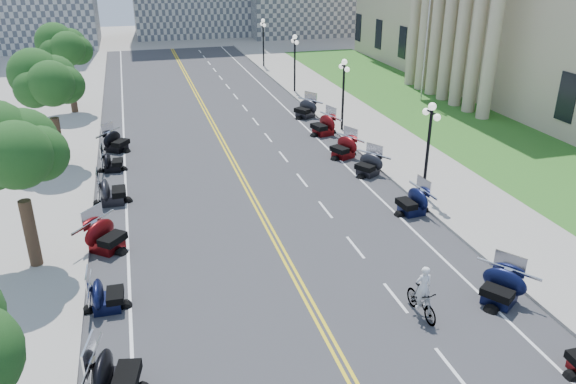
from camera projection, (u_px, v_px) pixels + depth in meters
ground at (285, 257)px, 23.76m from camera, size 160.00×160.00×0.00m
road at (239, 173)px, 32.57m from camera, size 16.00×90.00×0.01m
centerline_yellow_a at (237, 173)px, 32.54m from camera, size 0.12×90.00×0.00m
centerline_yellow_b at (241, 173)px, 32.60m from camera, size 0.12×90.00×0.00m
edge_line_north at (343, 163)px, 34.15m from camera, size 0.12×90.00×0.00m
edge_line_south at (126, 185)px, 30.99m from camera, size 0.12×90.00×0.00m
lane_dash_4 at (452, 368)px, 17.49m from camera, size 0.12×2.00×0.00m
lane_dash_5 at (395, 298)px, 21.02m from camera, size 0.12×2.00×0.00m
lane_dash_6 at (355, 247)px, 24.54m from camera, size 0.12×2.00×0.00m
lane_dash_7 at (325, 209)px, 28.07m from camera, size 0.12×2.00×0.00m
lane_dash_8 at (302, 180)px, 31.60m from camera, size 0.12×2.00×0.00m
lane_dash_9 at (283, 157)px, 35.13m from camera, size 0.12×2.00×0.00m
lane_dash_10 at (268, 137)px, 38.65m from camera, size 0.12×2.00×0.00m
lane_dash_11 at (256, 121)px, 42.18m from camera, size 0.12×2.00×0.00m
lane_dash_12 at (245, 108)px, 45.71m from camera, size 0.12×2.00×0.00m
lane_dash_13 at (236, 96)px, 49.24m from camera, size 0.12×2.00×0.00m
lane_dash_14 at (228, 86)px, 52.76m from camera, size 0.12×2.00×0.00m
lane_dash_15 at (221, 78)px, 56.29m from camera, size 0.12×2.00×0.00m
lane_dash_16 at (215, 70)px, 59.82m from camera, size 0.12×2.00×0.00m
lane_dash_17 at (209, 63)px, 63.35m from camera, size 0.12×2.00×0.00m
lane_dash_18 at (204, 57)px, 66.88m from camera, size 0.12×2.00×0.00m
lane_dash_19 at (200, 51)px, 70.40m from camera, size 0.12×2.00×0.00m
sidewalk_north at (404, 155)px, 35.14m from camera, size 5.00×90.00×0.15m
sidewalk_south at (46, 192)px, 29.95m from camera, size 5.00×90.00×0.15m
lawn at (439, 114)px, 43.94m from camera, size 9.00×60.00×0.10m
street_lamp_2 at (428, 151)px, 28.37m from camera, size 0.50×1.20×4.90m
street_lamp_3 at (343, 95)px, 38.95m from camera, size 0.50×1.20×4.90m
street_lamp_4 at (295, 64)px, 49.53m from camera, size 0.50×1.20×4.90m
street_lamp_5 at (263, 43)px, 60.12m from camera, size 0.50×1.20×4.90m
flagpole at (426, 41)px, 45.60m from camera, size 1.10×0.20×10.00m
tree_2 at (15, 159)px, 21.14m from camera, size 4.80×4.80×9.20m
tree_3 at (49, 88)px, 31.73m from camera, size 4.80×4.80×9.20m
tree_4 at (66, 52)px, 42.31m from camera, size 4.80×4.80×9.20m
motorcycle_n_4 at (501, 286)px, 20.47m from camera, size 2.87×2.87×1.45m
motorcycle_n_6 at (412, 200)px, 27.41m from camera, size 2.24×2.24×1.43m
motorcycle_n_7 at (368, 164)px, 32.07m from camera, size 2.73×2.73×1.39m
motorcycle_n_8 at (343, 146)px, 34.74m from camera, size 2.77×2.77×1.47m
motorcycle_n_9 at (323, 124)px, 38.95m from camera, size 2.73×2.73×1.56m
motorcycle_n_10 at (305, 108)px, 42.94m from camera, size 2.98×2.98×1.52m
motorcycle_s_4 at (114, 372)px, 16.26m from camera, size 2.56×2.56×1.51m
motorcycle_s_5 at (106, 293)px, 20.14m from camera, size 1.93×1.93×1.33m
motorcycle_s_6 at (106, 234)px, 24.04m from camera, size 3.09×3.09×1.53m
motorcycle_s_7 at (112, 190)px, 28.50m from camera, size 2.16×2.16×1.50m
motorcycle_s_8 at (112, 161)px, 32.70m from camera, size 1.92×1.92×1.28m
motorcycle_s_9 at (116, 140)px, 35.86m from camera, size 2.91×2.91×1.45m
bicycle at (421, 302)px, 19.81m from camera, size 0.66×1.94×1.15m
cyclist_rider at (425, 268)px, 19.24m from camera, size 0.61×0.40×1.66m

